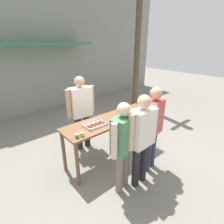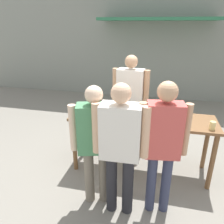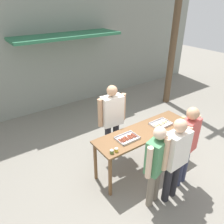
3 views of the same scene
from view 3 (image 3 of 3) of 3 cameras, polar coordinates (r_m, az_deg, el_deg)
name	(u,v)px [view 3 (image 3 of 3)]	position (r m, az deg, el deg)	size (l,w,h in m)	color
ground_plane	(141,166)	(5.18, 7.65, -13.70)	(24.00, 24.00, 0.00)	gray
building_facade_back	(60,38)	(7.35, -13.41, 18.23)	(12.00, 1.11, 4.50)	gray
serving_table	(144,136)	(4.68, 8.29, -6.19)	(2.22, 0.66, 0.95)	brown
food_tray_sausages	(127,138)	(4.31, 3.98, -6.85)	(0.43, 0.31, 0.04)	silver
food_tray_buns	(160,124)	(4.86, 12.53, -3.05)	(0.44, 0.31, 0.05)	silver
condiment_jar_mustard	(112,152)	(3.94, -0.09, -10.32)	(0.07, 0.07, 0.07)	#567A38
condiment_jar_ketchup	(116,150)	(3.98, 1.14, -9.88)	(0.07, 0.07, 0.07)	gold
beer_cup	(183,119)	(5.11, 18.08, -1.74)	(0.08, 0.08, 0.12)	#DBC67A
person_server_behind_table	(112,116)	(4.87, 0.00, -1.09)	(0.69, 0.30, 1.79)	#232328
person_customer_holding_hotdog	(156,161)	(3.83, 11.52, -12.47)	(0.60, 0.34, 1.65)	#756B5B
person_customer_with_cup	(188,141)	(4.33, 19.12, -7.16)	(0.58, 0.28, 1.74)	#333851
person_customer_waiting_in_line	(175,155)	(3.96, 16.21, -10.75)	(0.67, 0.27, 1.72)	#232328
utility_pole	(178,8)	(7.52, 16.81, 24.56)	(1.10, 0.22, 6.03)	brown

